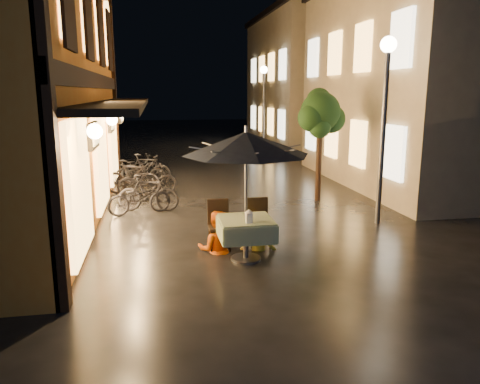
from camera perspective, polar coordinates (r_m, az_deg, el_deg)
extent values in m
plane|color=black|center=(8.72, 4.35, -8.29)|extent=(90.00, 90.00, 0.00)
cube|color=black|center=(11.98, -17.30, 12.84)|extent=(0.12, 11.00, 0.35)
cube|color=black|center=(11.93, -14.37, 10.37)|extent=(1.20, 10.50, 0.12)
cube|color=#FFB958|center=(11.10, -18.21, 19.64)|extent=(0.10, 0.90, 1.50)
cube|color=#FFB958|center=(13.56, -16.75, 18.24)|extent=(0.10, 0.90, 1.50)
cube|color=#FFB958|center=(16.04, -15.76, 17.27)|extent=(0.10, 0.90, 1.50)
cube|color=#FFB958|center=(8.66, -18.99, 0.56)|extent=(0.10, 2.20, 2.40)
cube|color=#FFB958|center=(12.09, -16.59, 3.83)|extent=(0.10, 2.20, 2.40)
cube|color=#FFB958|center=(15.55, -15.25, 5.64)|extent=(0.10, 2.20, 2.40)
cube|color=#B6A98C|center=(17.31, 23.93, 11.80)|extent=(7.00, 9.00, 6.50)
cube|color=#FFB958|center=(12.74, 18.22, 4.58)|extent=(0.10, 1.00, 1.40)
cube|color=#FFB958|center=(12.71, 19.09, 17.18)|extent=(0.10, 1.00, 1.40)
cube|color=#FFB958|center=(14.69, 14.16, 5.74)|extent=(0.10, 1.00, 1.40)
cube|color=#FFB958|center=(14.67, 14.75, 16.67)|extent=(0.10, 1.00, 1.40)
cube|color=#FFB958|center=(16.71, 11.06, 6.61)|extent=(0.10, 1.00, 1.40)
cube|color=#FFB958|center=(16.69, 11.46, 16.22)|extent=(0.10, 1.00, 1.40)
cube|color=#FFB958|center=(18.77, 8.62, 7.27)|extent=(0.10, 1.00, 1.40)
cube|color=#FFB958|center=(18.75, 8.90, 15.83)|extent=(0.10, 1.00, 1.40)
cube|color=#B6A98C|center=(27.63, 10.31, 12.87)|extent=(7.00, 10.00, 7.00)
cube|color=black|center=(27.93, 10.61, 20.38)|extent=(7.30, 10.30, 0.30)
cube|color=#FFB958|center=(22.97, 5.06, 8.22)|extent=(0.10, 1.00, 1.40)
cube|color=#FFB958|center=(22.95, 5.20, 15.21)|extent=(0.10, 1.00, 1.40)
cube|color=#FFB958|center=(25.09, 3.73, 8.57)|extent=(0.10, 1.00, 1.40)
cube|color=#FFB958|center=(25.08, 3.82, 14.96)|extent=(0.10, 1.00, 1.40)
cube|color=#FFB958|center=(27.23, 2.60, 8.85)|extent=(0.10, 1.00, 1.40)
cube|color=#FFB958|center=(27.21, 2.66, 14.75)|extent=(0.10, 1.00, 1.40)
cube|color=#FFB958|center=(29.37, 1.63, 9.10)|extent=(0.10, 1.00, 1.40)
cube|color=#FFB958|center=(29.36, 1.67, 14.56)|extent=(0.10, 1.00, 1.40)
cylinder|color=black|center=(13.33, 9.57, 3.59)|extent=(0.16, 0.16, 2.20)
sphere|color=black|center=(13.20, 9.78, 9.61)|extent=(1.10, 1.10, 1.10)
sphere|color=black|center=(13.43, 11.03, 8.75)|extent=(0.80, 0.80, 0.80)
sphere|color=black|center=(12.97, 8.73, 8.94)|extent=(0.76, 0.76, 0.76)
sphere|color=black|center=(13.49, 9.59, 10.94)|extent=(0.70, 0.70, 0.70)
sphere|color=black|center=(12.96, 9.68, 7.79)|extent=(0.60, 0.60, 0.60)
cylinder|color=#59595E|center=(11.19, 16.99, 6.27)|extent=(0.12, 0.12, 4.00)
sphere|color=beige|center=(11.18, 17.66, 16.77)|extent=(0.36, 0.36, 0.36)
cylinder|color=#59595E|center=(22.51, 2.86, 9.45)|extent=(0.12, 0.12, 4.00)
sphere|color=beige|center=(22.51, 2.91, 14.67)|extent=(0.36, 0.36, 0.36)
cylinder|color=#59595E|center=(8.62, 0.72, -5.97)|extent=(0.10, 0.10, 0.72)
cylinder|color=#59595E|center=(8.73, 0.71, -8.09)|extent=(0.56, 0.56, 0.04)
cube|color=#356233|center=(8.51, 0.72, -3.47)|extent=(0.95, 0.95, 0.06)
cube|color=#356233|center=(8.66, 3.82, -4.36)|extent=(0.04, 0.95, 0.33)
cube|color=#356233|center=(8.48, -2.44, -4.69)|extent=(0.04, 0.95, 0.33)
cube|color=#356233|center=(9.00, 0.14, -3.68)|extent=(0.95, 0.04, 0.33)
cube|color=#356233|center=(8.11, 1.36, -5.48)|extent=(0.95, 0.04, 0.33)
cylinder|color=#59595E|center=(8.41, 0.73, -0.84)|extent=(0.05, 0.05, 2.30)
cone|color=black|center=(8.25, 0.75, 5.95)|extent=(2.28, 2.28, 0.41)
cylinder|color=#59595E|center=(8.22, 0.75, 7.68)|extent=(0.06, 0.06, 0.12)
cube|color=black|center=(9.15, -2.53, -4.32)|extent=(0.42, 0.42, 0.05)
cube|color=black|center=(9.26, -2.70, -2.51)|extent=(0.42, 0.04, 0.55)
cylinder|color=black|center=(9.03, -3.50, -6.12)|extent=(0.04, 0.04, 0.43)
cylinder|color=black|center=(9.07, -1.23, -6.01)|extent=(0.04, 0.04, 0.43)
cylinder|color=black|center=(9.37, -3.76, -5.44)|extent=(0.04, 0.04, 0.43)
cylinder|color=black|center=(9.41, -1.58, -5.34)|extent=(0.04, 0.04, 0.43)
cube|color=black|center=(9.28, 2.38, -4.07)|extent=(0.42, 0.42, 0.05)
cube|color=black|center=(9.40, 2.14, -2.29)|extent=(0.42, 0.04, 0.55)
cylinder|color=black|center=(9.15, 1.51, -5.85)|extent=(0.04, 0.04, 0.43)
cylinder|color=black|center=(9.22, 3.71, -5.72)|extent=(0.04, 0.04, 0.43)
cylinder|color=black|center=(9.48, 1.06, -5.19)|extent=(0.04, 0.04, 0.43)
cylinder|color=black|center=(9.56, 3.19, -5.07)|extent=(0.04, 0.04, 0.43)
cube|color=white|center=(8.21, 1.10, -3.18)|extent=(0.11, 0.11, 0.18)
cube|color=#FFD88C|center=(8.21, 1.10, -3.25)|extent=(0.07, 0.07, 0.12)
cone|color=white|center=(8.18, 1.10, -2.34)|extent=(0.16, 0.16, 0.07)
imported|color=#CF4F05|center=(9.00, -2.88, -2.43)|extent=(0.84, 0.70, 1.56)
imported|color=gold|center=(9.12, 2.27, -2.71)|extent=(1.01, 0.72, 1.41)
imported|color=black|center=(12.05, -12.17, -0.70)|extent=(1.70, 0.99, 0.84)
imported|color=black|center=(12.30, -11.12, -0.13)|extent=(1.65, 0.77, 0.95)
imported|color=black|center=(14.15, -11.27, 1.41)|extent=(1.87, 0.98, 0.93)
imported|color=black|center=(14.39, -12.97, 1.74)|extent=(1.81, 1.00, 1.05)
imported|color=black|center=(15.73, -12.02, 2.39)|extent=(1.81, 0.94, 0.90)
imported|color=black|center=(16.03, -11.42, 2.79)|extent=(1.75, 0.82, 1.01)
imported|color=black|center=(17.12, -12.52, 3.05)|extent=(1.72, 1.00, 0.86)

